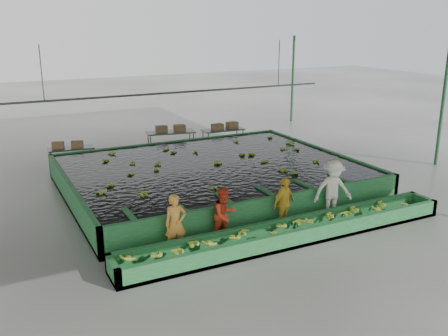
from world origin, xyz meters
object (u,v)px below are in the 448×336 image
worker_b (224,215)px  worker_c (284,204)px  packing_table_left (72,157)px  box_stack_left (68,148)px  flotation_tank (211,176)px  packing_table_mid (171,142)px  box_stack_right (225,129)px  worker_a (176,224)px  sorting_trough (292,232)px  worker_d (333,190)px  packing_table_right (223,138)px  box_stack_mid (171,132)px

worker_b → worker_c: 1.90m
worker_c → packing_table_left: worker_c is taller
worker_b → box_stack_left: size_ratio=1.26×
flotation_tank → packing_table_left: (-3.98, 4.97, -0.04)m
worker_c → packing_table_mid: bearing=68.0°
packing_table_left → box_stack_right: 7.15m
worker_c → packing_table_left: size_ratio=0.85×
worker_a → sorting_trough: bearing=-8.7°
worker_d → box_stack_right: size_ratio=1.37×
flotation_tank → box_stack_right: box_stack_right is taller
worker_a → packing_table_left: bearing=101.6°
flotation_tank → box_stack_left: bearing=129.5°
worker_a → worker_b: bearing=5.9°
sorting_trough → packing_table_left: (-3.98, 10.07, 0.16)m
flotation_tank → sorting_trough: bearing=-90.0°
packing_table_left → box_stack_right: (7.13, 0.19, 0.48)m
worker_c → box_stack_left: bearing=94.7°
packing_table_left → packing_table_mid: (4.49, 0.43, 0.08)m
packing_table_left → worker_c: bearing=-65.5°
sorting_trough → packing_table_right: 10.72m
worker_b → box_stack_mid: (2.15, 9.63, 0.22)m
worker_b → packing_table_mid: bearing=63.9°
worker_c → packing_table_mid: (0.27, 9.70, -0.28)m
sorting_trough → packing_table_right: size_ratio=5.10×
packing_table_left → packing_table_mid: size_ratio=0.84×
worker_c → worker_d: 1.75m
flotation_tank → box_stack_right: 6.06m
worker_b → box_stack_mid: 9.87m
packing_table_left → box_stack_left: bearing=179.2°
worker_d → box_stack_left: 11.10m
worker_a → packing_table_left: worker_a is taller
worker_b → packing_table_right: (4.72, 9.47, -0.32)m
flotation_tank → worker_a: worker_a is taller
flotation_tank → worker_d: worker_d is taller
packing_table_left → packing_table_right: (7.04, 0.20, 0.03)m
flotation_tank → worker_c: 4.32m
worker_a → box_stack_right: 11.32m
flotation_tank → packing_table_right: flotation_tank is taller
worker_a → box_stack_right: size_ratio=1.16×
flotation_tank → worker_b: (-1.66, -4.30, 0.32)m
sorting_trough → worker_c: worker_c is taller
worker_a → packing_table_mid: bearing=75.7°
packing_table_mid → sorting_trough: bearing=-92.8°
box_stack_left → box_stack_right: size_ratio=0.91×
sorting_trough → packing_table_left: size_ratio=5.52×
worker_a → worker_c: (3.31, 0.00, -0.01)m
flotation_tank → worker_a: (-3.06, -4.30, 0.33)m
worker_d → worker_b: bearing=-164.6°
worker_d → packing_table_left: (-5.97, 9.27, -0.51)m
packing_table_mid → box_stack_mid: size_ratio=1.61×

